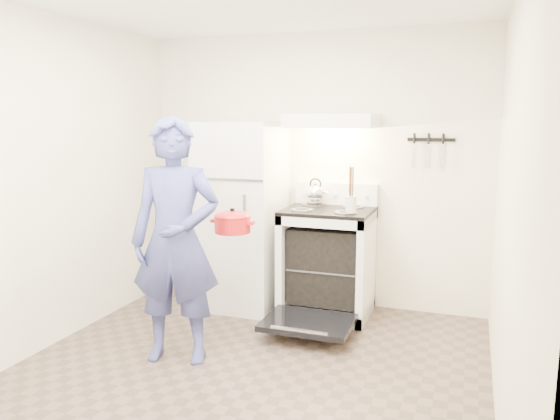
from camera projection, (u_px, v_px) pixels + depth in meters
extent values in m
plane|color=brown|center=(237.00, 382.00, 3.62)|extent=(3.60, 3.60, 0.00)
cube|color=beige|center=(314.00, 171.00, 5.08)|extent=(3.20, 0.02, 2.50)
cube|color=white|center=(242.00, 215.00, 5.02)|extent=(0.70, 0.70, 1.70)
cube|color=white|center=(328.00, 263.00, 4.84)|extent=(0.76, 0.65, 0.92)
cube|color=black|center=(328.00, 211.00, 4.76)|extent=(0.76, 0.65, 0.03)
cube|color=white|center=(336.00, 194.00, 5.00)|extent=(0.76, 0.07, 0.20)
cube|color=black|center=(308.00, 323.00, 4.34)|extent=(0.70, 0.54, 0.04)
cube|color=slate|center=(327.00, 266.00, 4.84)|extent=(0.60, 0.52, 0.01)
cube|color=white|center=(332.00, 121.00, 4.70)|extent=(0.76, 0.50, 0.12)
cube|color=black|center=(431.00, 140.00, 4.68)|extent=(0.40, 0.02, 0.03)
cylinder|color=#8E714E|center=(326.00, 263.00, 4.88)|extent=(0.35, 0.35, 0.02)
cylinder|color=silver|center=(351.00, 204.00, 4.42)|extent=(0.11, 0.11, 0.13)
imported|color=navy|center=(176.00, 241.00, 3.85)|extent=(0.72, 0.56, 1.75)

